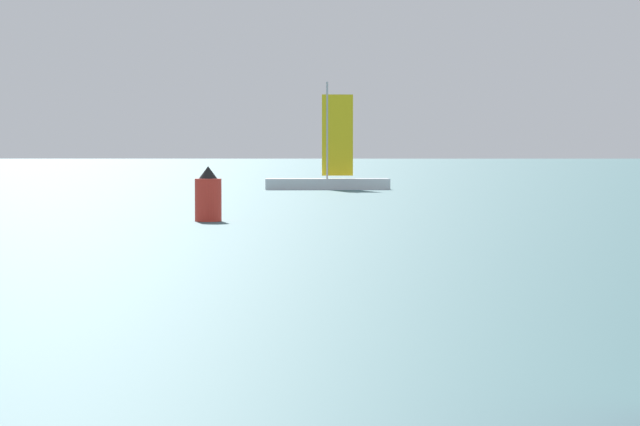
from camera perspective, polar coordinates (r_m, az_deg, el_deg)
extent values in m
cylinder|color=red|center=(52.64, -4.89, 0.57)|extent=(1.07, 1.07, 1.71)
cone|color=black|center=(52.61, -4.89, 1.77)|extent=(0.75, 0.75, 0.50)
cube|color=white|center=(101.06, 0.31, 1.27)|extent=(9.75, 3.56, 0.84)
cylinder|color=#B2B2B7|center=(101.05, 0.31, 3.62)|extent=(0.16, 0.16, 7.45)
cube|color=yellow|center=(101.09, 0.76, 3.41)|extent=(2.40, 0.32, 6.26)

